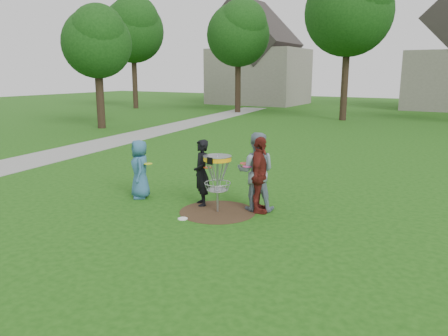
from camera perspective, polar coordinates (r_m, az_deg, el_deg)
The scene contains 11 objects.
ground at distance 10.33m, azimuth -0.84°, elevation -5.73°, with size 100.00×100.00×0.00m, color #19470F.
dirt_patch at distance 10.33m, azimuth -0.84°, elevation -5.71°, with size 1.80×1.80×0.01m, color #47331E.
concrete_path at distance 22.52m, azimuth -12.18°, elevation 3.95°, with size 2.20×40.00×0.02m, color #9E9E99.
player_blue at distance 11.50m, azimuth -10.93°, elevation -0.14°, with size 0.74×0.48×1.52m, color #306185.
player_black at distance 10.66m, azimuth -2.95°, elevation -0.62°, with size 0.60×0.39×1.63m, color black.
player_grey at distance 10.28m, azimuth 4.20°, elevation -0.47°, with size 0.91×0.71×1.86m, color gray.
player_maroon at distance 10.11m, azimuth 4.63°, elevation -0.91°, with size 1.05×0.44×1.79m, color maroon.
disc_on_grass at distance 9.88m, azimuth -5.41°, elevation -6.61°, with size 0.22×0.22×0.02m, color white.
disc_golf_basket at distance 10.06m, azimuth -0.87°, elevation -0.21°, with size 0.66×0.67×1.38m.
held_discs at distance 10.43m, azimuth -1.80°, elevation 0.38°, with size 2.90×0.63×0.23m.
tree_row at distance 29.59m, azimuth 22.21°, elevation 17.34°, with size 51.20×17.42×9.90m.
Camera 1 is at (5.09, -8.40, 3.22)m, focal length 35.00 mm.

